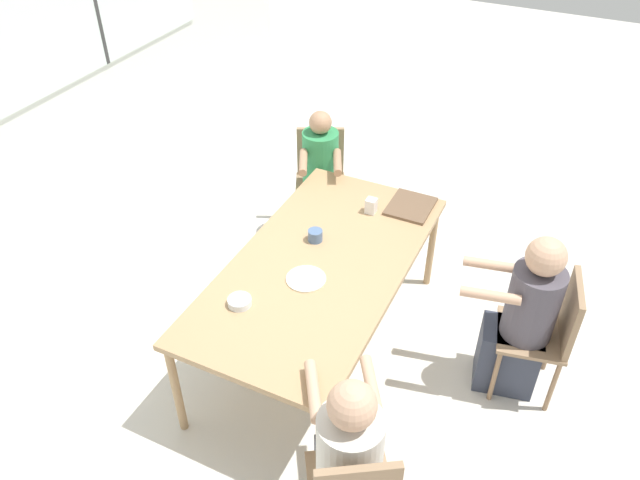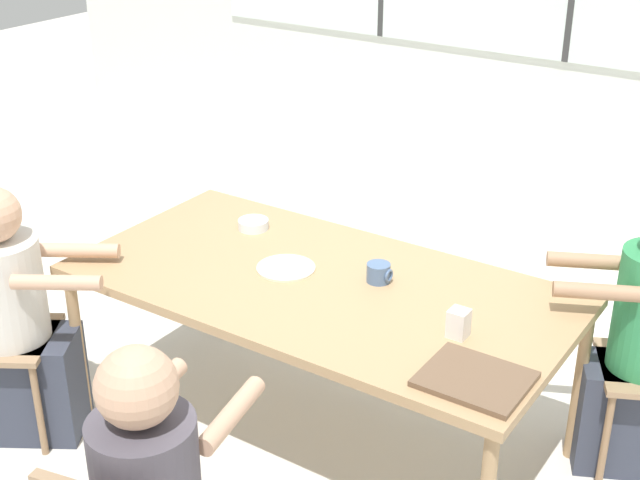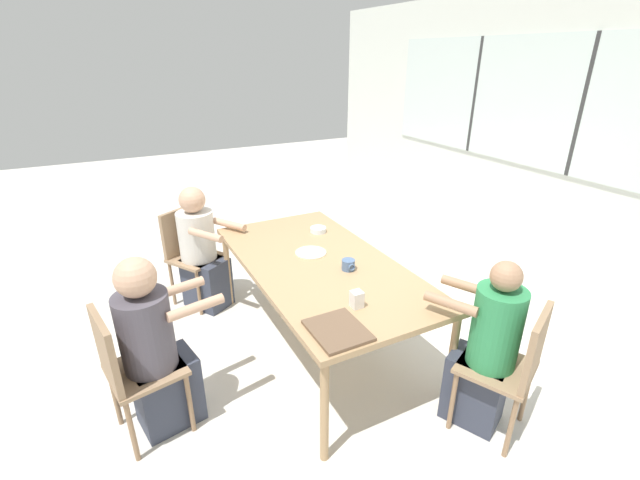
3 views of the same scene
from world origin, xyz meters
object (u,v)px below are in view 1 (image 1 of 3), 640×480
Objects in this scene: chair_for_man_blue_shirt at (320,172)px; person_man_teal_shirt at (348,464)px; person_woman_green_shirt at (521,323)px; coffee_mug at (315,235)px; milk_carton_small at (371,206)px; bowl_white_shallow at (240,302)px; chair_for_woman_green_shirt at (550,328)px; person_man_blue_shirt at (320,185)px.

chair_for_man_blue_shirt is 2.65m from person_man_teal_shirt.
person_woman_green_shirt reaches higher than coffee_mug.
milk_carton_small is 1.22m from bowl_white_shallow.
chair_for_man_blue_shirt is 1.20m from coffee_mug.
person_woman_green_shirt reaches higher than chair_for_woman_green_shirt.
person_woman_green_shirt is 1.23m from milk_carton_small.
coffee_mug is at bearing 90.17° from person_man_teal_shirt.
chair_for_man_blue_shirt is (0.99, 1.99, 0.00)m from chair_for_woman_green_shirt.
chair_for_woman_green_shirt reaches higher than bowl_white_shallow.
chair_for_man_blue_shirt is at bearing -90.00° from person_man_blue_shirt.
person_man_teal_shirt is at bearing -148.02° from coffee_mug.
coffee_mug is (-0.05, 1.35, 0.25)m from person_woman_green_shirt.
person_woman_green_shirt is 1.68m from bowl_white_shallow.
person_woman_green_shirt is at bearing -62.21° from bowl_white_shallow.
person_man_blue_shirt is 10.80× the size of milk_carton_small.
person_man_blue_shirt reaches higher than bowl_white_shallow.
chair_for_woman_green_shirt is 1.00× the size of chair_for_man_blue_shirt.
person_man_blue_shirt is 8.35× the size of bowl_white_shallow.
chair_for_man_blue_shirt is 1.85m from bowl_white_shallow.
chair_for_man_blue_shirt is 2.09m from person_woman_green_shirt.
chair_for_woman_green_shirt reaches higher than milk_carton_small.
person_man_blue_shirt is at bearing 9.69° from bowl_white_shallow.
chair_for_woman_green_shirt and chair_for_man_blue_shirt have the same top height.
person_man_blue_shirt is at bearing 54.75° from chair_for_woman_green_shirt.
person_man_blue_shirt is (0.88, 1.76, -0.02)m from person_woman_green_shirt.
bowl_white_shallow is (-0.81, 1.63, 0.24)m from chair_for_woman_green_shirt.
chair_for_woman_green_shirt is 2.22m from chair_for_man_blue_shirt.
person_man_blue_shirt is 11.26× the size of coffee_mug.
coffee_mug is at bearing 155.12° from milk_carton_small.
chair_for_man_blue_shirt reaches higher than bowl_white_shallow.
bowl_white_shallow is at bearing 118.07° from person_man_teal_shirt.
person_man_teal_shirt is at bearing -161.24° from milk_carton_small.
chair_for_woman_green_shirt is 0.16m from person_woman_green_shirt.
person_man_teal_shirt is 10.73× the size of milk_carton_small.
milk_carton_small reaches higher than coffee_mug.
chair_for_man_blue_shirt is at bearing 52.00° from chair_for_woman_green_shirt.
person_man_blue_shirt reaches higher than chair_for_woman_green_shirt.
chair_for_woman_green_shirt reaches higher than coffee_mug.
person_woman_green_shirt reaches higher than bowl_white_shallow.
chair_for_woman_green_shirt is 0.78× the size of person_man_teal_shirt.
person_man_teal_shirt is 8.30× the size of bowl_white_shallow.
person_woman_green_shirt reaches higher than chair_for_man_blue_shirt.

